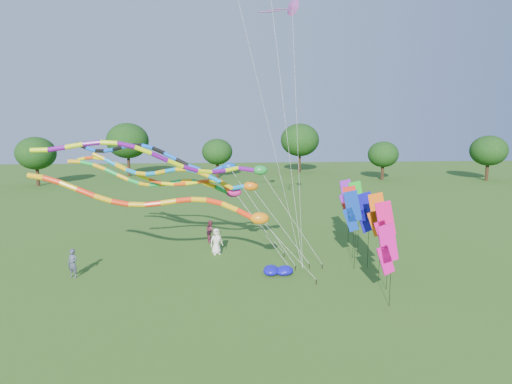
{
  "coord_description": "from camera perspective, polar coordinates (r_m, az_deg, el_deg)",
  "views": [
    {
      "loc": [
        -2.24,
        -19.49,
        8.49
      ],
      "look_at": [
        -0.2,
        4.21,
        4.8
      ],
      "focal_mm": 30.0,
      "sensor_mm": 36.0,
      "label": 1
    }
  ],
  "objects": [
    {
      "name": "person_a",
      "position": [
        28.75,
        -5.3,
        -6.57
      ],
      "size": [
        1.0,
        0.81,
        1.76
      ],
      "primitive_type": "imported",
      "rotation": [
        0.0,
        0.0,
        0.34
      ],
      "color": "silver",
      "rests_on": "ground"
    },
    {
      "name": "banner_pole_orange",
      "position": [
        24.39,
        15.84,
        -2.93
      ],
      "size": [
        1.16,
        0.18,
        4.93
      ],
      "rotation": [
        0.0,
        0.0,
        -0.09
      ],
      "color": "black",
      "rests_on": "ground"
    },
    {
      "name": "banner_pole_green",
      "position": [
        28.53,
        13.18,
        -1.02
      ],
      "size": [
        1.16,
        0.09,
        5.0
      ],
      "rotation": [
        0.0,
        0.0,
        0.0
      ],
      "color": "black",
      "rests_on": "ground"
    },
    {
      "name": "banner_pole_magenta_a",
      "position": [
        20.96,
        17.09,
        -7.33
      ],
      "size": [
        1.16,
        0.25,
        4.06
      ],
      "rotation": [
        0.0,
        0.0,
        0.15
      ],
      "color": "black",
      "rests_on": "ground"
    },
    {
      "name": "banner_pole_magenta_b",
      "position": [
        22.9,
        16.77,
        -4.18
      ],
      "size": [
        1.16,
        0.21,
        4.75
      ],
      "rotation": [
        0.0,
        0.0,
        -0.11
      ],
      "color": "black",
      "rests_on": "ground"
    },
    {
      "name": "blue_nylon_heap",
      "position": [
        25.03,
        2.4,
        -10.49
      ],
      "size": [
        1.64,
        1.61,
        0.5
      ],
      "color": "#110DB3",
      "rests_on": "ground"
    },
    {
      "name": "tube_kite_red",
      "position": [
        23.27,
        -10.55,
        -1.56
      ],
      "size": [
        14.94,
        1.84,
        6.59
      ],
      "rotation": [
        0.0,
        0.0,
        -0.14
      ],
      "color": "black",
      "rests_on": "ground"
    },
    {
      "name": "tube_kite_blue",
      "position": [
        25.92,
        -11.44,
        4.45
      ],
      "size": [
        13.11,
        3.76,
        8.02
      ],
      "rotation": [
        0.0,
        0.0,
        -0.23
      ],
      "color": "black",
      "rests_on": "ground"
    },
    {
      "name": "person_b",
      "position": [
        26.48,
        -23.25,
        -8.74
      ],
      "size": [
        0.71,
        0.6,
        1.66
      ],
      "primitive_type": "imported",
      "rotation": [
        0.0,
        0.0,
        -0.39
      ],
      "color": "#3F4459",
      "rests_on": "ground"
    },
    {
      "name": "tube_kite_orange",
      "position": [
        27.27,
        -11.18,
        1.8
      ],
      "size": [
        13.28,
        5.58,
        7.12
      ],
      "rotation": [
        0.0,
        0.0,
        -0.41
      ],
      "color": "black",
      "rests_on": "ground"
    },
    {
      "name": "person_c",
      "position": [
        31.69,
        -6.08,
        -5.23
      ],
      "size": [
        0.79,
        0.93,
        1.65
      ],
      "primitive_type": "imported",
      "rotation": [
        0.0,
        0.0,
        1.81
      ],
      "color": "maroon",
      "rests_on": "ground"
    },
    {
      "name": "delta_kite_high_c",
      "position": [
        30.95,
        4.8,
        23.36
      ],
      "size": [
        3.0,
        6.86,
        17.2
      ],
      "rotation": [
        0.0,
        0.0,
        0.56
      ],
      "color": "black",
      "rests_on": "ground"
    },
    {
      "name": "banner_pole_violet",
      "position": [
        31.25,
        11.96,
        -0.58
      ],
      "size": [
        1.16,
        0.19,
        4.76
      ],
      "rotation": [
        0.0,
        0.0,
        0.09
      ],
      "color": "black",
      "rests_on": "ground"
    },
    {
      "name": "tube_kite_green",
      "position": [
        27.92,
        -10.87,
        1.25
      ],
      "size": [
        13.56,
        2.02,
        6.92
      ],
      "rotation": [
        0.0,
        0.0,
        -0.11
      ],
      "color": "black",
      "rests_on": "ground"
    },
    {
      "name": "banner_pole_blue_a",
      "position": [
        25.71,
        12.69,
        -2.52
      ],
      "size": [
        1.16,
        0.27,
        4.8
      ],
      "rotation": [
        0.0,
        0.0,
        -0.16
      ],
      "color": "black",
      "rests_on": "ground"
    },
    {
      "name": "banner_pole_red",
      "position": [
        27.91,
        12.5,
        -1.69
      ],
      "size": [
        1.14,
        0.39,
        4.77
      ],
      "rotation": [
        0.0,
        0.0,
        -0.27
      ],
      "color": "black",
      "rests_on": "ground"
    },
    {
      "name": "tube_kite_cyan",
      "position": [
        25.88,
        -8.58,
        2.06
      ],
      "size": [
        12.9,
        3.07,
        7.3
      ],
      "rotation": [
        0.0,
        0.0,
        -0.19
      ],
      "color": "black",
      "rests_on": "ground"
    },
    {
      "name": "banner_pole_blue_b",
      "position": [
        26.09,
        14.41,
        -2.68
      ],
      "size": [
        1.16,
        0.21,
        4.68
      ],
      "rotation": [
        0.0,
        0.0,
        0.12
      ],
      "color": "black",
      "rests_on": "ground"
    },
    {
      "name": "tube_kite_purple",
      "position": [
        22.38,
        -9.83,
        4.06
      ],
      "size": [
        14.66,
        3.3,
        8.41
      ],
      "rotation": [
        0.0,
        0.0,
        0.23
      ],
      "color": "black",
      "rests_on": "ground"
    },
    {
      "name": "tree_ring",
      "position": [
        24.39,
        21.65,
        1.49
      ],
      "size": [
        116.99,
        117.61,
        9.66
      ],
      "color": "#382314",
      "rests_on": "ground"
    },
    {
      "name": "ground",
      "position": [
        21.38,
        1.55,
        -14.59
      ],
      "size": [
        160.0,
        160.0,
        0.0
      ],
      "primitive_type": "plane",
      "color": "#264F15",
      "rests_on": "ground"
    }
  ]
}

